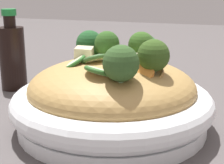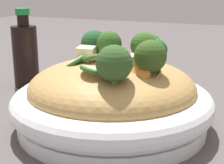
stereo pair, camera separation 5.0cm
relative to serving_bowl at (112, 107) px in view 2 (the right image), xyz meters
name	(u,v)px [view 2 (the right image)]	position (x,y,z in m)	size (l,w,h in m)	color
ground_plane	(112,126)	(0.00, 0.00, -0.03)	(3.00, 3.00, 0.00)	#4B4646
serving_bowl	(112,107)	(0.00, 0.00, 0.00)	(0.30, 0.30, 0.06)	white
noodle_heap	(112,87)	(0.00, 0.00, 0.03)	(0.25, 0.25, 0.08)	#AB8549
broccoli_florets	(131,51)	(-0.02, -0.03, 0.08)	(0.18, 0.24, 0.07)	#8EB16B
carrot_coins	(144,62)	(-0.04, -0.03, 0.07)	(0.08, 0.14, 0.03)	orange
zucchini_slices	(103,63)	(0.00, 0.02, 0.07)	(0.12, 0.11, 0.03)	beige
chicken_chunks	(104,58)	(0.01, 0.00, 0.08)	(0.12, 0.05, 0.03)	beige
soy_sauce_bottle	(25,54)	(0.26, -0.12, 0.04)	(0.05, 0.05, 0.16)	black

